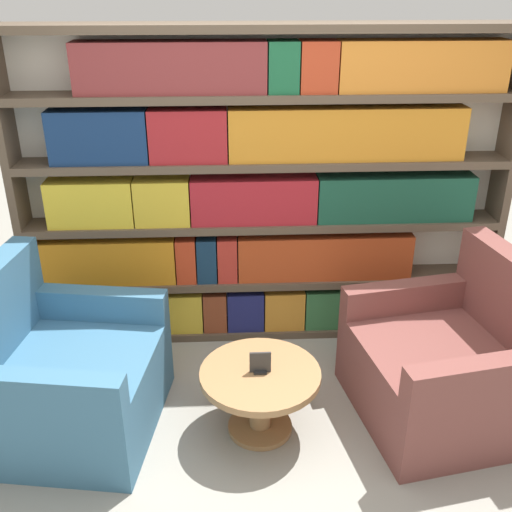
# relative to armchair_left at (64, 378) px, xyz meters

# --- Properties ---
(ground_plane) EXTENTS (14.00, 14.00, 0.00)m
(ground_plane) POSITION_rel_armchair_left_xyz_m (1.15, -0.38, -0.31)
(ground_plane) COLOR gray
(bookshelf) EXTENTS (3.15, 0.30, 2.06)m
(bookshelf) POSITION_rel_armchair_left_xyz_m (1.13, 0.95, 0.70)
(bookshelf) COLOR silver
(bookshelf) RESTS_ON ground_plane
(armchair_left) EXTENTS (1.03, 1.06, 0.94)m
(armchair_left) POSITION_rel_armchair_left_xyz_m (0.00, 0.00, 0.00)
(armchair_left) COLOR #386684
(armchair_left) RESTS_ON ground_plane
(armchair_right) EXTENTS (1.05, 1.08, 0.94)m
(armchair_right) POSITION_rel_armchair_left_xyz_m (2.15, 0.00, 0.00)
(armchair_right) COLOR brown
(armchair_right) RESTS_ON ground_plane
(coffee_table) EXTENTS (0.65, 0.65, 0.39)m
(coffee_table) POSITION_rel_armchair_left_xyz_m (1.07, -0.10, -0.03)
(coffee_table) COLOR olive
(coffee_table) RESTS_ON ground_plane
(table_sign) EXTENTS (0.11, 0.06, 0.12)m
(table_sign) POSITION_rel_armchair_left_xyz_m (1.07, -0.10, 0.13)
(table_sign) COLOR black
(table_sign) RESTS_ON coffee_table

